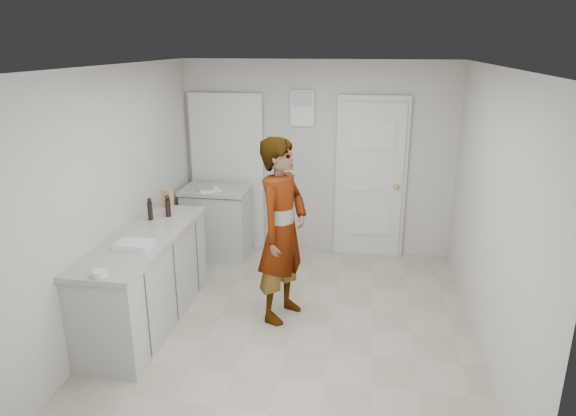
% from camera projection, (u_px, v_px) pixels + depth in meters
% --- Properties ---
extents(ground, '(4.00, 4.00, 0.00)m').
position_uv_depth(ground, '(294.00, 323.00, 5.17)').
color(ground, '#A49E89').
rests_on(ground, ground).
extents(room_shell, '(4.00, 4.00, 4.00)m').
position_uv_depth(room_shell, '(303.00, 176.00, 6.71)').
color(room_shell, beige).
rests_on(room_shell, ground).
extents(main_counter, '(0.64, 1.96, 0.93)m').
position_uv_depth(main_counter, '(146.00, 283.00, 5.07)').
color(main_counter, '#B4B4B0').
rests_on(main_counter, ground).
extents(side_counter, '(0.84, 0.61, 0.93)m').
position_uv_depth(side_counter, '(217.00, 225.00, 6.68)').
color(side_counter, '#B4B4B0').
rests_on(side_counter, ground).
extents(person, '(0.66, 0.79, 1.86)m').
position_uv_depth(person, '(282.00, 231.00, 5.04)').
color(person, silver).
rests_on(person, ground).
extents(cake_mix_box, '(0.13, 0.09, 0.20)m').
position_uv_depth(cake_mix_box, '(168.00, 199.00, 5.75)').
color(cake_mix_box, '#A07E50').
rests_on(cake_mix_box, main_counter).
extents(spice_jar, '(0.05, 0.05, 0.07)m').
position_uv_depth(spice_jar, '(170.00, 210.00, 5.55)').
color(spice_jar, tan).
rests_on(spice_jar, main_counter).
extents(oil_cruet_a, '(0.06, 0.06, 0.24)m').
position_uv_depth(oil_cruet_a, '(168.00, 206.00, 5.44)').
color(oil_cruet_a, black).
rests_on(oil_cruet_a, main_counter).
extents(oil_cruet_b, '(0.05, 0.05, 0.24)m').
position_uv_depth(oil_cruet_b, '(150.00, 209.00, 5.34)').
color(oil_cruet_b, black).
rests_on(oil_cruet_b, main_counter).
extents(baking_dish, '(0.32, 0.22, 0.06)m').
position_uv_depth(baking_dish, '(134.00, 245.00, 4.63)').
color(baking_dish, silver).
rests_on(baking_dish, main_counter).
extents(egg_bowl, '(0.12, 0.12, 0.05)m').
position_uv_depth(egg_bowl, '(100.00, 274.00, 4.07)').
color(egg_bowl, silver).
rests_on(egg_bowl, main_counter).
extents(papers, '(0.37, 0.40, 0.01)m').
position_uv_depth(papers, '(209.00, 189.00, 6.47)').
color(papers, white).
rests_on(papers, side_counter).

